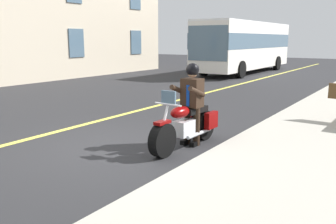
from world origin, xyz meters
The scene contains 5 objects.
ground_plane centered at (0.00, 0.00, 0.00)m, with size 80.00×80.00×0.00m, color #28282B.
lane_center_stripe centered at (0.00, -2.00, 0.01)m, with size 60.00×0.16×0.01m, color #E5DB4C.
motorcycle_main centered at (-0.92, 1.27, 0.45)m, with size 2.22×0.64×1.26m.
rider_main centered at (-1.11, 1.27, 1.04)m, with size 0.63×0.56×1.74m.
bus_near centered at (-17.99, -4.32, 1.87)m, with size 11.05×2.70×3.30m.
Camera 1 is at (5.43, 5.02, 2.22)m, focal length 38.86 mm.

